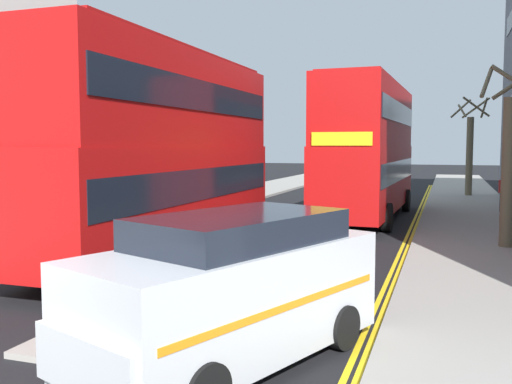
# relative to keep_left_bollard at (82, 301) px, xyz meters

# --- Properties ---
(sidewalk_right) EXTENTS (4.00, 80.00, 0.14)m
(sidewalk_right) POSITION_rel_keep_left_bollard_xyz_m (6.50, 12.17, -0.54)
(sidewalk_right) COLOR gray
(sidewalk_right) RESTS_ON ground
(sidewalk_left) EXTENTS (4.00, 80.00, 0.14)m
(sidewalk_left) POSITION_rel_keep_left_bollard_xyz_m (-6.50, 12.17, -0.54)
(sidewalk_left) COLOR gray
(sidewalk_left) RESTS_ON ground
(kerb_line_outer) EXTENTS (0.10, 56.00, 0.01)m
(kerb_line_outer) POSITION_rel_keep_left_bollard_xyz_m (4.40, 10.17, -0.60)
(kerb_line_outer) COLOR yellow
(kerb_line_outer) RESTS_ON ground
(kerb_line_inner) EXTENTS (0.10, 56.00, 0.01)m
(kerb_line_inner) POSITION_rel_keep_left_bollard_xyz_m (4.24, 10.17, -0.60)
(kerb_line_inner) COLOR yellow
(kerb_line_inner) RESTS_ON ground
(traffic_island) EXTENTS (1.10, 2.20, 0.10)m
(traffic_island) POSITION_rel_keep_left_bollard_xyz_m (0.00, 0.00, -0.56)
(traffic_island) COLOR gray
(traffic_island) RESTS_ON ground
(keep_left_bollard) EXTENTS (0.36, 0.28, 1.11)m
(keep_left_bollard) POSITION_rel_keep_left_bollard_xyz_m (0.00, 0.00, 0.00)
(keep_left_bollard) COLOR silver
(keep_left_bollard) RESTS_ON traffic_island
(double_decker_bus_away) EXTENTS (2.81, 10.81, 5.64)m
(double_decker_bus_away) POSITION_rel_keep_left_bollard_xyz_m (-1.98, 6.41, 2.42)
(double_decker_bus_away) COLOR #B20F0F
(double_decker_bus_away) RESTS_ON ground
(double_decker_bus_oncoming) EXTENTS (3.04, 10.87, 5.64)m
(double_decker_bus_oncoming) POSITION_rel_keep_left_bollard_xyz_m (2.35, 16.24, 2.42)
(double_decker_bus_oncoming) COLOR #B20F0F
(double_decker_bus_oncoming) RESTS_ON ground
(taxi_minivan) EXTENTS (3.50, 5.16, 2.12)m
(taxi_minivan) POSITION_rel_keep_left_bollard_xyz_m (2.61, -0.25, 0.46)
(taxi_minivan) COLOR silver
(taxi_minivan) RESTS_ON ground
(pedestrian_far) EXTENTS (0.34, 0.22, 1.62)m
(pedestrian_far) POSITION_rel_keep_left_bollard_xyz_m (7.82, 19.53, 0.38)
(pedestrian_far) COLOR #2D2D38
(pedestrian_far) RESTS_ON sidewalk_right
(street_tree_near) EXTENTS (2.22, 2.19, 5.75)m
(street_tree_near) POSITION_rel_keep_left_bollard_xyz_m (6.71, 27.96, 2.25)
(street_tree_near) COLOR #6B6047
(street_tree_near) RESTS_ON sidewalk_right
(street_tree_mid) EXTENTS (1.64, 1.58, 5.28)m
(street_tree_mid) POSITION_rel_keep_left_bollard_xyz_m (7.14, 10.26, 1.98)
(street_tree_mid) COLOR #6B6047
(street_tree_mid) RESTS_ON sidewalk_right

